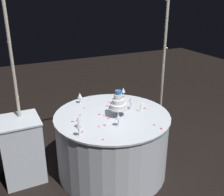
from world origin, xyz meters
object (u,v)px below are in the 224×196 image
(decorative_arch, at_px, (98,45))
(wine_glass_5, at_px, (123,91))
(side_table, at_px, (22,149))
(cake_knife, at_px, (141,106))
(wine_glass_0, at_px, (79,120))
(wine_glass_2, at_px, (131,100))
(tiered_cake, at_px, (118,103))
(wine_glass_4, at_px, (118,117))
(wine_glass_3, at_px, (79,125))
(wine_glass_1, at_px, (80,96))
(main_table, at_px, (112,143))

(decorative_arch, relative_size, wine_glass_5, 15.64)
(side_table, distance_m, wine_glass_5, 1.49)
(decorative_arch, height_order, cake_knife, decorative_arch)
(wine_glass_0, height_order, wine_glass_2, wine_glass_2)
(side_table, distance_m, wine_glass_0, 0.88)
(tiered_cake, distance_m, wine_glass_4, 0.26)
(wine_glass_4, bearing_deg, decorative_arch, 84.79)
(tiered_cake, height_order, wine_glass_3, tiered_cake)
(decorative_arch, relative_size, wine_glass_1, 16.20)
(wine_glass_1, xyz_separation_m, wine_glass_2, (0.50, -0.46, 0.01))
(side_table, distance_m, tiered_cake, 1.27)
(tiered_cake, distance_m, cake_knife, 0.44)
(wine_glass_4, height_order, wine_glass_5, wine_glass_5)
(wine_glass_0, bearing_deg, decorative_arch, 49.65)
(wine_glass_4, bearing_deg, wine_glass_2, 43.87)
(wine_glass_0, distance_m, cake_knife, 0.93)
(wine_glass_1, height_order, wine_glass_4, wine_glass_1)
(wine_glass_5, bearing_deg, wine_glass_3, -140.65)
(side_table, xyz_separation_m, wine_glass_0, (0.58, -0.46, 0.48))
(decorative_arch, bearing_deg, wine_glass_4, -95.21)
(tiered_cake, distance_m, wine_glass_0, 0.52)
(main_table, relative_size, tiered_cake, 4.34)
(main_table, xyz_separation_m, wine_glass_3, (-0.52, -0.31, 0.51))
(main_table, distance_m, wine_glass_5, 0.74)
(decorative_arch, xyz_separation_m, side_table, (-1.03, -0.08, -1.15))
(wine_glass_4, xyz_separation_m, cake_knife, (0.51, 0.36, -0.11))
(wine_glass_4, relative_size, wine_glass_5, 0.96)
(main_table, relative_size, side_table, 1.75)
(decorative_arch, distance_m, wine_glass_2, 0.79)
(tiered_cake, bearing_deg, wine_glass_1, 116.12)
(decorative_arch, bearing_deg, wine_glass_0, -130.35)
(wine_glass_2, bearing_deg, wine_glass_3, -156.14)
(side_table, distance_m, wine_glass_2, 1.43)
(wine_glass_0, height_order, wine_glass_4, wine_glass_4)
(wine_glass_3, relative_size, wine_glass_5, 1.09)
(decorative_arch, bearing_deg, wine_glass_1, 155.76)
(wine_glass_3, height_order, wine_glass_4, wine_glass_3)
(side_table, bearing_deg, wine_glass_2, -12.21)
(wine_glass_1, height_order, cake_knife, wine_glass_1)
(wine_glass_4, bearing_deg, wine_glass_1, 101.47)
(wine_glass_3, bearing_deg, main_table, 31.10)
(wine_glass_3, height_order, wine_glass_5, wine_glass_3)
(wine_glass_1, bearing_deg, main_table, -66.00)
(wine_glass_5, bearing_deg, decorative_arch, -177.98)
(wine_glass_1, xyz_separation_m, wine_glass_4, (0.16, -0.79, 0.00))
(decorative_arch, xyz_separation_m, tiered_cake, (0.05, -0.46, -0.60))
(wine_glass_4, bearing_deg, wine_glass_0, 158.98)
(wine_glass_5, bearing_deg, wine_glass_0, -146.27)
(side_table, relative_size, wine_glass_3, 4.76)
(wine_glass_2, bearing_deg, wine_glass_1, 137.42)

